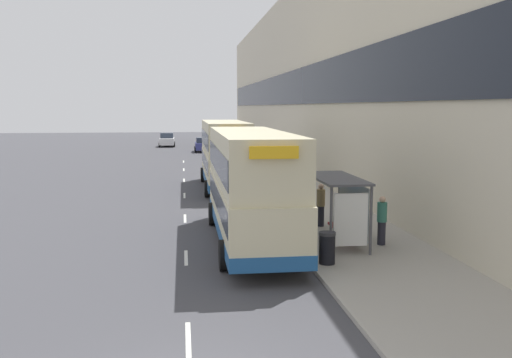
% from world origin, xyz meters
% --- Properties ---
extents(pavement, '(5.00, 93.00, 0.14)m').
position_xyz_m(pavement, '(6.50, 38.50, 0.07)').
color(pavement, '#A39E93').
rests_on(pavement, ground_plane).
extents(terrace_facade, '(3.10, 93.00, 15.10)m').
position_xyz_m(terrace_facade, '(10.49, 38.50, 7.55)').
color(terrace_facade, beige).
rests_on(terrace_facade, ground_plane).
extents(lane_mark_0, '(0.12, 2.00, 0.01)m').
position_xyz_m(lane_mark_0, '(0.00, 2.63, 0.01)').
color(lane_mark_0, silver).
rests_on(lane_mark_0, ground_plane).
extents(lane_mark_1, '(0.12, 2.00, 0.01)m').
position_xyz_m(lane_mark_1, '(0.00, 9.69, 0.01)').
color(lane_mark_1, silver).
rests_on(lane_mark_1, ground_plane).
extents(lane_mark_2, '(0.12, 2.00, 0.01)m').
position_xyz_m(lane_mark_2, '(0.00, 16.76, 0.01)').
color(lane_mark_2, silver).
rests_on(lane_mark_2, ground_plane).
extents(lane_mark_3, '(0.12, 2.00, 0.01)m').
position_xyz_m(lane_mark_3, '(0.00, 23.82, 0.01)').
color(lane_mark_3, silver).
rests_on(lane_mark_3, ground_plane).
extents(lane_mark_4, '(0.12, 2.00, 0.01)m').
position_xyz_m(lane_mark_4, '(0.00, 30.89, 0.01)').
color(lane_mark_4, silver).
rests_on(lane_mark_4, ground_plane).
extents(lane_mark_5, '(0.12, 2.00, 0.01)m').
position_xyz_m(lane_mark_5, '(0.00, 37.96, 0.01)').
color(lane_mark_5, silver).
rests_on(lane_mark_5, ground_plane).
extents(lane_mark_6, '(0.12, 2.00, 0.01)m').
position_xyz_m(lane_mark_6, '(0.00, 45.02, 0.01)').
color(lane_mark_6, silver).
rests_on(lane_mark_6, ground_plane).
extents(bus_shelter, '(1.60, 4.20, 2.48)m').
position_xyz_m(bus_shelter, '(5.77, 10.38, 1.88)').
color(bus_shelter, '#4C4C51').
rests_on(bus_shelter, ground_plane).
extents(double_decker_bus_near, '(2.85, 11.10, 4.30)m').
position_xyz_m(double_decker_bus_near, '(2.47, 11.42, 2.29)').
color(double_decker_bus_near, beige).
rests_on(double_decker_bus_near, ground_plane).
extents(double_decker_bus_ahead, '(2.85, 10.73, 4.30)m').
position_xyz_m(double_decker_bus_ahead, '(2.59, 26.34, 2.28)').
color(double_decker_bus_ahead, beige).
rests_on(double_decker_bus_ahead, ground_plane).
extents(car_0, '(2.09, 4.23, 1.81)m').
position_xyz_m(car_0, '(-2.11, 66.55, 0.89)').
color(car_0, silver).
rests_on(car_0, ground_plane).
extents(car_1, '(2.07, 3.87, 1.70)m').
position_xyz_m(car_1, '(2.34, 56.81, 0.84)').
color(car_1, navy).
rests_on(car_1, ground_plane).
extents(pedestrian_at_shelter, '(0.36, 0.36, 1.83)m').
position_xyz_m(pedestrian_at_shelter, '(5.75, 13.63, 1.08)').
color(pedestrian_at_shelter, '#23232D').
rests_on(pedestrian_at_shelter, ground_plane).
extents(pedestrian_1, '(0.36, 0.36, 1.82)m').
position_xyz_m(pedestrian_1, '(7.20, 10.12, 1.07)').
color(pedestrian_1, '#23232D').
rests_on(pedestrian_1, ground_plane).
extents(litter_bin, '(0.55, 0.55, 1.05)m').
position_xyz_m(litter_bin, '(4.55, 7.85, 0.67)').
color(litter_bin, black).
rests_on(litter_bin, ground_plane).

